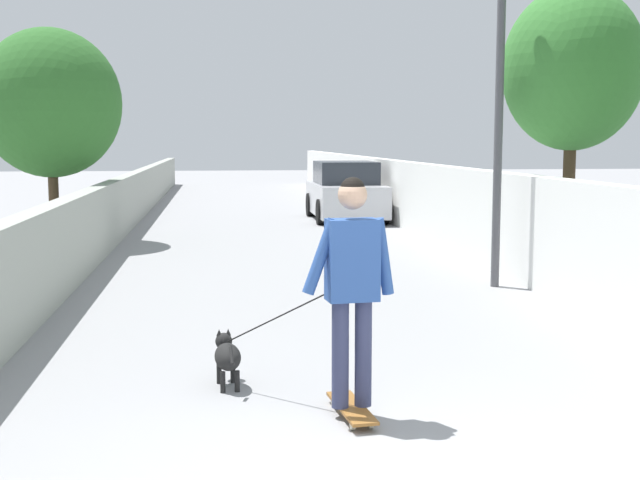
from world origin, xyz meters
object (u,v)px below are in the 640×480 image
Objects in this scene: tree_right_near at (573,70)px; car_near at (346,193)px; tree_left_mid at (50,103)px; skateboard at (352,408)px; lamp_post at (500,57)px; dog at (228,355)px; person_skateboarder at (352,274)px.

tree_right_near reaches higher than car_near.
tree_left_mid is (5.50, 8.49, -0.30)m from tree_right_near.
lamp_post is at bearing -28.77° from skateboard.
dog is at bearing -162.10° from tree_left_mid.
lamp_post is 5.89× the size of skateboard.
skateboard is 0.47× the size of person_skateboarder.
tree_left_mid reaches higher than person_skateboarder.
tree_right_near is at bearing -35.92° from skateboard.
person_skateboarder is (-11.30, -4.28, -1.72)m from tree_left_mid.
tree_right_near is 1.01× the size of tree_left_mid.
tree_left_mid is at bearing 123.16° from car_near.
dog is at bearing 139.06° from lamp_post.
dog is 0.32× the size of car_near.
tree_right_near reaches higher than dog.
lamp_post reaches higher than car_near.
tree_right_near is 1.32m from lamp_post.
skateboard is 0.21× the size of car_near.
tree_left_mid reaches higher than car_near.
lamp_post is at bearing -28.77° from person_skateboarder.
tree_right_near reaches higher than tree_left_mid.
person_skateboarder reaches higher than car_near.
lamp_post is at bearing 108.38° from tree_right_near.
tree_left_mid is 9.36m from lamp_post.
lamp_post is at bearing -40.94° from dog.
tree_left_mid is at bearing 50.76° from lamp_post.
tree_right_near is 1.14× the size of car_near.
car_near is (15.64, -2.36, -0.39)m from person_skateboarder.
car_near is at bearing 3.35° from lamp_post.
tree_right_near is 0.90× the size of lamp_post.
lamp_post reaches higher than dog.
dog is at bearing 45.36° from skateboard.
tree_right_near is at bearing -46.36° from dog.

